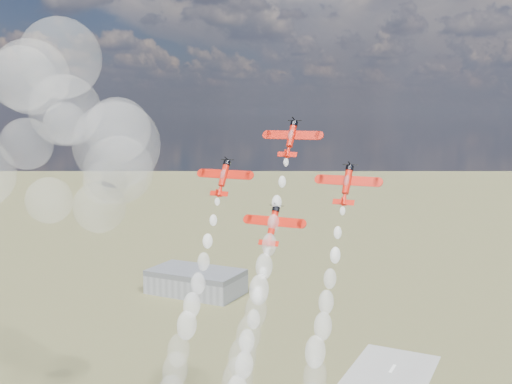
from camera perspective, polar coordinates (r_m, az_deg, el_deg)
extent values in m
cube|color=gray|center=(332.95, -5.74, -8.72)|extent=(50.00, 28.00, 10.00)
cube|color=#595B60|center=(331.18, -5.75, -7.64)|extent=(50.00, 28.00, 3.00)
cylinder|color=red|center=(126.04, 3.41, 5.39)|extent=(1.36, 3.60, 5.11)
cylinder|color=black|center=(127.16, 3.64, 6.49)|extent=(1.56, 1.84, 1.60)
cube|color=red|center=(126.44, 3.48, 5.44)|extent=(11.89, 1.11, 1.82)
cube|color=white|center=(127.81, 2.16, 5.44)|extent=(4.68, 0.28, 0.49)
cube|color=white|center=(125.33, 4.86, 5.38)|extent=(4.68, 0.28, 0.49)
cube|color=red|center=(124.21, 3.00, 3.60)|extent=(4.29, 0.61, 1.00)
cube|color=red|center=(123.53, 2.86, 3.66)|extent=(0.14, 2.06, 1.90)
ellipsoid|color=silver|center=(125.55, 3.31, 5.45)|extent=(1.07, 1.99, 2.58)
cone|color=red|center=(124.59, 3.08, 3.91)|extent=(1.36, 2.40, 2.88)
cylinder|color=red|center=(128.56, -3.07, 1.65)|extent=(1.36, 3.60, 5.11)
cylinder|color=black|center=(129.46, -2.80, 2.76)|extent=(1.56, 1.84, 1.60)
cube|color=red|center=(128.93, -2.98, 1.71)|extent=(11.89, 1.11, 1.82)
cube|color=white|center=(130.61, -4.19, 1.75)|extent=(4.68, 0.28, 0.49)
cube|color=white|center=(127.50, -1.69, 1.62)|extent=(4.68, 0.28, 0.49)
cube|color=red|center=(127.11, -3.54, -0.15)|extent=(4.29, 0.61, 1.00)
cube|color=red|center=(126.45, -3.71, -0.11)|extent=(0.14, 2.06, 1.90)
ellipsoid|color=silver|center=(128.10, -3.19, 1.70)|extent=(1.07, 1.99, 2.58)
cone|color=red|center=(127.42, -3.45, 0.16)|extent=(1.36, 2.40, 2.88)
cylinder|color=red|center=(117.70, 8.69, 1.02)|extent=(1.36, 3.60, 5.11)
cylinder|color=black|center=(118.69, 8.90, 2.23)|extent=(1.56, 1.84, 1.60)
cube|color=red|center=(118.11, 8.76, 1.08)|extent=(11.89, 1.11, 1.82)
cube|color=white|center=(119.20, 7.29, 1.14)|extent=(4.68, 0.28, 0.49)
cube|color=white|center=(117.30, 10.27, 0.98)|extent=(4.68, 0.28, 0.49)
cube|color=red|center=(116.11, 8.32, -0.96)|extent=(4.29, 0.61, 1.00)
cube|color=red|center=(115.40, 8.21, -0.92)|extent=(0.14, 2.06, 1.90)
ellipsoid|color=silver|center=(117.19, 8.62, 1.07)|extent=(1.07, 1.99, 2.58)
cone|color=red|center=(116.45, 8.40, -0.61)|extent=(1.36, 2.40, 2.88)
cylinder|color=red|center=(119.60, 1.65, -2.90)|extent=(1.36, 3.60, 5.11)
cylinder|color=black|center=(120.35, 1.91, -1.67)|extent=(1.56, 1.84, 1.60)
cube|color=red|center=(119.98, 1.74, -2.82)|extent=(11.89, 1.11, 1.82)
cube|color=white|center=(121.42, 0.37, -2.71)|extent=(4.68, 0.28, 0.49)
cube|color=white|center=(118.81, 3.17, -2.96)|extent=(4.68, 0.28, 0.49)
cube|color=red|center=(118.40, 1.20, -4.88)|extent=(4.29, 0.61, 1.00)
cube|color=red|center=(117.71, 1.05, -4.86)|extent=(0.14, 2.06, 1.90)
ellipsoid|color=silver|center=(119.11, 1.55, -2.86)|extent=(1.07, 1.99, 2.58)
cone|color=red|center=(118.66, 1.29, -4.53)|extent=(1.36, 2.40, 2.88)
sphere|color=white|center=(123.68, 2.88, 2.84)|extent=(1.03, 1.03, 1.03)
sphere|color=white|center=(122.19, 2.51, 0.98)|extent=(1.44, 1.44, 1.44)
sphere|color=white|center=(120.81, 1.99, -1.03)|extent=(1.86, 1.86, 1.86)
sphere|color=white|center=(119.82, 1.69, -3.02)|extent=(2.28, 2.28, 2.28)
sphere|color=white|center=(118.31, 1.27, -5.03)|extent=(2.70, 2.70, 2.70)
sphere|color=white|center=(118.05, 0.78, -7.11)|extent=(3.12, 3.12, 3.12)
sphere|color=white|center=(116.63, 0.29, -9.30)|extent=(3.53, 3.53, 3.53)
sphere|color=white|center=(115.80, -0.01, -11.26)|extent=(3.95, 3.95, 3.95)
sphere|color=white|center=(116.58, -0.70, -13.40)|extent=(4.37, 4.37, 4.37)
sphere|color=white|center=(115.17, -1.32, -15.53)|extent=(4.79, 4.79, 4.79)
sphere|color=white|center=(114.75, -1.76, -17.50)|extent=(5.21, 5.21, 5.21)
sphere|color=white|center=(126.84, -3.71, -0.92)|extent=(1.03, 1.03, 1.03)
sphere|color=white|center=(125.63, -4.09, -2.70)|extent=(1.44, 1.44, 1.44)
sphere|color=white|center=(124.44, -4.63, -4.68)|extent=(1.86, 1.86, 1.86)
sphere|color=white|center=(123.73, -5.02, -6.62)|extent=(2.28, 2.28, 2.28)
sphere|color=white|center=(123.04, -5.55, -8.68)|extent=(2.70, 2.70, 2.70)
sphere|color=white|center=(122.26, -6.13, -10.68)|extent=(3.12, 3.12, 3.12)
sphere|color=white|center=(121.90, -6.60, -12.47)|extent=(3.53, 3.53, 3.53)
sphere|color=white|center=(121.94, -7.39, -14.71)|extent=(3.95, 3.95, 3.95)
sphere|color=white|center=(121.75, -7.71, -16.48)|extent=(4.37, 4.37, 4.37)
sphere|color=white|center=(115.60, 8.25, -1.79)|extent=(1.03, 1.03, 1.03)
sphere|color=white|center=(114.65, 7.79, -3.85)|extent=(1.44, 1.44, 1.44)
sphere|color=white|center=(113.37, 7.55, -5.99)|extent=(1.86, 1.86, 1.86)
sphere|color=white|center=(112.35, 7.06, -8.19)|extent=(2.28, 2.28, 2.28)
sphere|color=white|center=(111.82, 6.70, -10.38)|extent=(2.70, 2.70, 2.70)
sphere|color=white|center=(110.67, 6.39, -12.58)|extent=(3.12, 3.12, 3.12)
sphere|color=white|center=(110.77, 5.67, -14.91)|extent=(3.53, 3.53, 3.53)
sphere|color=white|center=(109.81, 5.64, -17.08)|extent=(3.95, 3.95, 3.95)
sphere|color=white|center=(118.03, 1.04, -5.72)|extent=(1.03, 1.03, 1.03)
sphere|color=white|center=(117.39, 0.69, -7.72)|extent=(1.44, 1.44, 1.44)
sphere|color=white|center=(116.67, 0.16, -9.75)|extent=(1.86, 1.86, 1.86)
sphere|color=white|center=(115.87, -0.23, -12.02)|extent=(2.28, 2.28, 2.28)
sphere|color=white|center=(115.48, -0.88, -14.00)|extent=(2.70, 2.70, 2.70)
sphere|color=white|center=(115.03, -1.14, -16.13)|extent=(3.12, 3.12, 3.12)
sphere|color=white|center=(154.56, -13.13, 4.39)|extent=(21.85, 21.85, 21.85)
sphere|color=white|center=(153.28, -17.74, 6.27)|extent=(10.16, 10.16, 10.16)
sphere|color=white|center=(159.64, -12.96, 2.05)|extent=(17.98, 17.98, 17.98)
sphere|color=white|center=(158.08, -14.69, -1.39)|extent=(13.38, 13.38, 13.38)
sphere|color=white|center=(152.79, -13.01, 5.78)|extent=(16.11, 16.11, 16.11)
sphere|color=white|center=(167.15, -19.10, -0.75)|extent=(12.33, 12.33, 12.33)
sphere|color=white|center=(157.48, -18.11, 12.02)|extent=(19.84, 19.84, 19.84)
sphere|color=white|center=(176.74, -20.64, 10.22)|extent=(20.51, 20.51, 20.51)
sphere|color=white|center=(164.04, -12.44, 1.19)|extent=(12.21, 12.21, 12.21)
sphere|color=white|center=(168.87, -20.99, 4.30)|extent=(13.66, 13.66, 13.66)
sphere|color=white|center=(182.14, -21.32, 10.04)|extent=(18.13, 18.13, 18.13)
sphere|color=white|center=(155.37, -14.15, 0.91)|extent=(11.17, 11.17, 11.17)
sphere|color=white|center=(163.72, -17.71, 7.41)|extent=(18.43, 18.43, 18.43)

